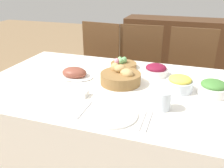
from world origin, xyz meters
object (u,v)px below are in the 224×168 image
(dinner_plate, at_px, (112,115))
(chair_far_center, at_px, (137,73))
(chair_far_right, at_px, (188,79))
(drinking_cup, at_px, (163,100))
(pineapple_bowl, at_px, (180,83))
(spoon, at_px, (148,121))
(chair_far_left, at_px, (96,69))
(beet_salad_bowl, at_px, (156,70))
(bread_basket, at_px, (121,77))
(butter_dish, at_px, (79,93))
(egg_basket, at_px, (123,64))
(fork, at_px, (84,110))
(sideboard, at_px, (175,53))
(green_salad_bowl, at_px, (213,88))
(knife, at_px, (142,120))
(ham_platter, at_px, (74,73))

(dinner_plate, bearing_deg, chair_far_center, 96.20)
(chair_far_right, height_order, drinking_cup, chair_far_right)
(pineapple_bowl, relative_size, spoon, 0.87)
(chair_far_left, distance_m, pineapple_bowl, 1.22)
(drinking_cup, bearing_deg, beet_salad_bowl, 102.80)
(bread_basket, distance_m, butter_dish, 0.31)
(egg_basket, height_order, fork, egg_basket)
(sideboard, distance_m, green_salad_bowl, 1.90)
(green_salad_bowl, xyz_separation_m, knife, (-0.33, -0.40, -0.04))
(chair_far_right, relative_size, knife, 5.30)
(sideboard, height_order, pineapple_bowl, sideboard)
(chair_far_center, bearing_deg, egg_basket, -93.90)
(spoon, bearing_deg, knife, 179.87)
(ham_platter, distance_m, butter_dish, 0.29)
(egg_basket, bearing_deg, dinner_plate, -78.53)
(chair_far_right, relative_size, sideboard, 0.72)
(chair_far_center, relative_size, knife, 5.30)
(spoon, height_order, drinking_cup, drinking_cup)
(bread_basket, relative_size, ham_platter, 0.97)
(dinner_plate, xyz_separation_m, drinking_cup, (0.23, 0.14, 0.04))
(spoon, bearing_deg, butter_dish, 160.98)
(chair_far_center, xyz_separation_m, spoon, (0.31, -1.20, 0.24))
(sideboard, xyz_separation_m, butter_dish, (-0.41, -2.10, 0.32))
(chair_far_left, height_order, sideboard, chair_far_left)
(chair_far_center, distance_m, knife, 1.26)
(fork, bearing_deg, spoon, 0.13)
(beet_salad_bowl, height_order, green_salad_bowl, green_salad_bowl)
(bread_basket, relative_size, beet_salad_bowl, 1.53)
(chair_far_left, relative_size, egg_basket, 4.95)
(beet_salad_bowl, bearing_deg, sideboard, 88.68)
(ham_platter, height_order, fork, ham_platter)
(chair_far_center, bearing_deg, bread_basket, -88.62)
(chair_far_right, height_order, fork, chair_far_right)
(pineapple_bowl, height_order, spoon, pineapple_bowl)
(chair_far_center, xyz_separation_m, dinner_plate, (0.13, -1.20, 0.24))
(green_salad_bowl, xyz_separation_m, drinking_cup, (-0.26, -0.26, 0.01))
(egg_basket, distance_m, spoon, 0.76)
(bread_basket, distance_m, egg_basket, 0.30)
(green_salad_bowl, bearing_deg, chair_far_left, 142.84)
(knife, xyz_separation_m, drinking_cup, (0.08, 0.14, 0.05))
(egg_basket, bearing_deg, fork, -90.98)
(chair_far_left, bearing_deg, bread_basket, -51.46)
(ham_platter, xyz_separation_m, butter_dish, (0.15, -0.25, -0.01))
(pineapple_bowl, distance_m, butter_dish, 0.60)
(chair_far_right, distance_m, butter_dish, 1.24)
(egg_basket, height_order, knife, egg_basket)
(sideboard, xyz_separation_m, bread_basket, (-0.23, -1.85, 0.35))
(sideboard, bearing_deg, chair_far_right, -79.33)
(ham_platter, xyz_separation_m, green_salad_bowl, (0.89, 0.00, 0.02))
(egg_basket, xyz_separation_m, beet_salad_bowl, (0.26, -0.08, 0.01))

